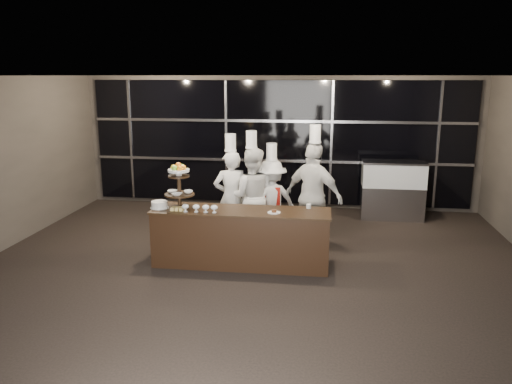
# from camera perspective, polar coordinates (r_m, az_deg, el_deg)

# --- Properties ---
(room) EXTENTS (10.00, 10.00, 10.00)m
(room) POSITION_cam_1_polar(r_m,az_deg,el_deg) (6.60, -1.44, 0.02)
(room) COLOR black
(room) RESTS_ON ground
(window_wall) EXTENTS (8.60, 0.10, 2.80)m
(window_wall) POSITION_cam_1_polar(r_m,az_deg,el_deg) (11.43, 2.55, 5.64)
(window_wall) COLOR black
(window_wall) RESTS_ON ground
(buffet_counter) EXTENTS (2.84, 0.74, 0.92)m
(buffet_counter) POSITION_cam_1_polar(r_m,az_deg,el_deg) (8.05, -1.71, -5.19)
(buffet_counter) COLOR black
(buffet_counter) RESTS_ON ground
(display_stand) EXTENTS (0.48, 0.48, 0.74)m
(display_stand) POSITION_cam_1_polar(r_m,az_deg,el_deg) (8.04, -8.80, 1.09)
(display_stand) COLOR black
(display_stand) RESTS_ON buffet_counter
(compotes) EXTENTS (0.57, 0.11, 0.12)m
(compotes) POSITION_cam_1_polar(r_m,az_deg,el_deg) (7.81, -6.39, -1.74)
(compotes) COLOR silver
(compotes) RESTS_ON buffet_counter
(layer_cake) EXTENTS (0.30, 0.30, 0.11)m
(layer_cake) POSITION_cam_1_polar(r_m,az_deg,el_deg) (8.18, -10.98, -1.43)
(layer_cake) COLOR white
(layer_cake) RESTS_ON buffet_counter
(pastry_squares) EXTENTS (0.20, 0.13, 0.05)m
(pastry_squares) POSITION_cam_1_polar(r_m,az_deg,el_deg) (7.98, -8.96, -1.91)
(pastry_squares) COLOR #DBC06B
(pastry_squares) RESTS_ON buffet_counter
(small_plate) EXTENTS (0.20, 0.20, 0.05)m
(small_plate) POSITION_cam_1_polar(r_m,az_deg,el_deg) (7.75, 2.07, -2.29)
(small_plate) COLOR white
(small_plate) RESTS_ON buffet_counter
(chef_cup) EXTENTS (0.08, 0.08, 0.07)m
(chef_cup) POSITION_cam_1_polar(r_m,az_deg,el_deg) (8.05, 6.05, -1.62)
(chef_cup) COLOR white
(chef_cup) RESTS_ON buffet_counter
(display_case) EXTENTS (1.32, 0.58, 1.24)m
(display_case) POSITION_cam_1_polar(r_m,az_deg,el_deg) (11.00, 15.36, 0.55)
(display_case) COLOR #A5A5AA
(display_case) RESTS_ON ground
(chef_a) EXTENTS (0.72, 0.59, 2.01)m
(chef_a) POSITION_cam_1_polar(r_m,az_deg,el_deg) (8.95, -2.86, -0.53)
(chef_a) COLOR silver
(chef_a) RESTS_ON ground
(chef_b) EXTENTS (0.90, 0.72, 2.06)m
(chef_b) POSITION_cam_1_polar(r_m,az_deg,el_deg) (8.96, -0.51, -0.42)
(chef_b) COLOR white
(chef_b) RESTS_ON ground
(chef_c) EXTENTS (1.14, 1.01, 1.83)m
(chef_c) POSITION_cam_1_polar(r_m,az_deg,el_deg) (9.10, 1.76, -0.98)
(chef_c) COLOR white
(chef_c) RESTS_ON ground
(chef_d) EXTENTS (1.19, 0.96, 2.20)m
(chef_d) POSITION_cam_1_polar(r_m,az_deg,el_deg) (8.69, 6.60, -0.48)
(chef_d) COLOR white
(chef_d) RESTS_ON ground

